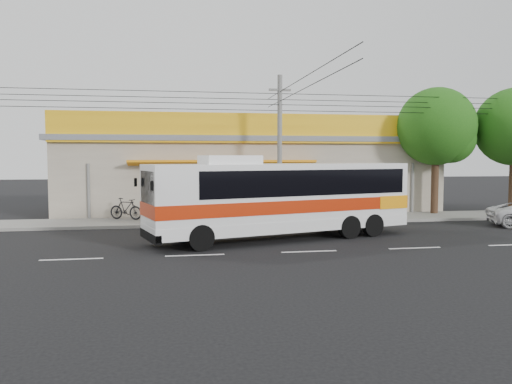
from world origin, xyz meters
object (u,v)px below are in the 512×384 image
(motorbike_dark, at_px, (126,209))
(tree_near, at_px, (439,129))
(utility_pole, at_px, (280,101))
(coach_bus, at_px, (286,194))
(motorbike_red, at_px, (190,214))

(motorbike_dark, bearing_deg, tree_near, -62.02)
(utility_pole, xyz_separation_m, tree_near, (9.48, 1.38, -1.23))
(motorbike_dark, xyz_separation_m, utility_pole, (7.72, -1.31, 5.43))
(coach_bus, height_order, utility_pole, utility_pole)
(tree_near, bearing_deg, motorbike_dark, -179.79)
(coach_bus, bearing_deg, motorbike_red, 114.50)
(utility_pole, bearing_deg, coach_bus, -99.31)
(coach_bus, height_order, motorbike_dark, coach_bus)
(tree_near, bearing_deg, coach_bus, -148.09)
(motorbike_red, xyz_separation_m, utility_pole, (4.53, 0.68, 5.54))
(coach_bus, bearing_deg, tree_near, 16.07)
(coach_bus, relative_size, motorbike_red, 6.62)
(motorbike_red, relative_size, tree_near, 0.23)
(tree_near, bearing_deg, motorbike_red, -171.66)
(utility_pole, bearing_deg, motorbike_red, -171.50)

